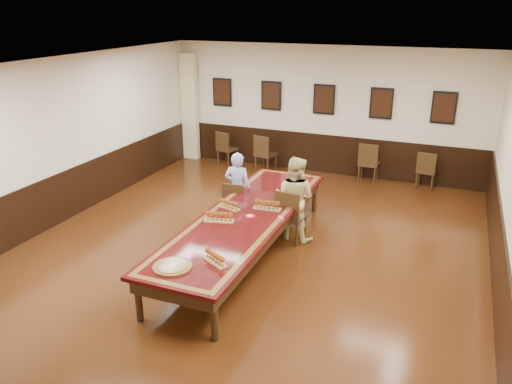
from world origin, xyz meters
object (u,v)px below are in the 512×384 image
at_px(chair_woman, 292,215).
at_px(spare_chair_c, 369,162).
at_px(chair_man, 236,203).
at_px(spare_chair_d, 427,170).
at_px(person_man, 238,188).
at_px(spare_chair_a, 227,148).
at_px(person_woman, 294,199).
at_px(conference_table, 245,223).
at_px(carved_platter, 173,267).
at_px(spare_chair_b, 266,153).

relative_size(chair_woman, spare_chair_c, 1.02).
distance_m(chair_man, spare_chair_d, 4.89).
bearing_deg(person_man, spare_chair_d, -138.65).
bearing_deg(spare_chair_d, chair_woman, 68.35).
bearing_deg(spare_chair_a, chair_woman, 142.72).
bearing_deg(person_woman, person_man, -4.69).
bearing_deg(conference_table, spare_chair_a, 118.73).
xyz_separation_m(chair_man, spare_chair_d, (3.29, 3.61, -0.00)).
distance_m(chair_woman, spare_chair_c, 3.89).
bearing_deg(conference_table, spare_chair_d, 61.05).
distance_m(spare_chair_a, carved_platter, 7.05).
xyz_separation_m(person_man, carved_platter, (0.49, -3.24, 0.04)).
distance_m(spare_chair_c, carved_platter, 6.87).
bearing_deg(spare_chair_b, spare_chair_c, -163.38).
bearing_deg(person_man, chair_woman, 158.46).
height_order(spare_chair_a, carved_platter, spare_chair_a).
bearing_deg(chair_man, spare_chair_c, -123.98).
xyz_separation_m(spare_chair_d, conference_table, (-2.62, -4.73, 0.15)).
xyz_separation_m(spare_chair_b, conference_table, (1.36, -4.46, 0.12)).
relative_size(spare_chair_c, carved_platter, 1.82).
xyz_separation_m(spare_chair_a, carved_platter, (2.34, -6.64, 0.30)).
xyz_separation_m(person_woman, conference_table, (-0.57, -0.96, -0.18)).
height_order(spare_chair_c, conference_table, spare_chair_c).
height_order(chair_woman, conference_table, chair_woman).
height_order(chair_woman, spare_chair_d, chair_woman).
relative_size(spare_chair_a, spare_chair_d, 1.02).
relative_size(spare_chair_c, person_woman, 0.63).
bearing_deg(spare_chair_c, chair_woman, 79.69).
xyz_separation_m(chair_man, conference_table, (0.67, -1.12, 0.15)).
bearing_deg(chair_man, person_man, -90.00).
bearing_deg(carved_platter, spare_chair_b, 100.16).
relative_size(chair_woman, person_man, 0.69).
relative_size(spare_chair_d, person_man, 0.63).
distance_m(spare_chair_b, spare_chair_d, 3.98).
relative_size(chair_woman, conference_table, 0.20).
bearing_deg(spare_chair_b, chair_woman, 129.78).
distance_m(chair_man, spare_chair_a, 3.97).
bearing_deg(spare_chair_c, spare_chair_b, 4.94).
distance_m(spare_chair_d, person_man, 4.83).
bearing_deg(spare_chair_d, conference_table, 67.41).
bearing_deg(conference_table, spare_chair_b, 106.88).
bearing_deg(spare_chair_b, spare_chair_d, -164.32).
height_order(chair_man, person_man, person_man).
bearing_deg(spare_chair_b, carved_platter, 112.03).
height_order(person_woman, conference_table, person_woman).
bearing_deg(person_man, conference_table, 113.77).
relative_size(spare_chair_b, person_man, 0.67).
xyz_separation_m(chair_woman, person_man, (-1.24, 0.36, 0.22)).
relative_size(chair_woman, carved_platter, 1.86).
height_order(spare_chair_a, person_woman, person_woman).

